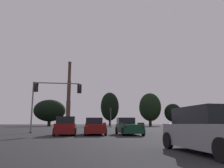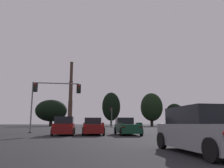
{
  "view_description": "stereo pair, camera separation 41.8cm",
  "coord_description": "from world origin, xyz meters",
  "px_view_note": "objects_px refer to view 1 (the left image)",
  "views": [
    {
      "loc": [
        -2.0,
        -2.88,
        1.18
      ],
      "look_at": [
        4.23,
        35.14,
        8.15
      ],
      "focal_mm": 35.0,
      "sensor_mm": 36.0,
      "label": 1
    },
    {
      "loc": [
        -1.59,
        -2.95,
        1.18
      ],
      "look_at": [
        4.23,
        35.14,
        8.15
      ],
      "focal_mm": 35.0,
      "sensor_mm": 36.0,
      "label": 2
    }
  ],
  "objects_px": {
    "suv_left_lane_front": "(66,126)",
    "traffic_light_far_right": "(110,114)",
    "pickup_truck_right_lane_front": "(128,127)",
    "suv_right_lane_third": "(209,130)",
    "smokestack": "(69,100)",
    "traffic_light_overhead_left": "(49,94)",
    "pickup_truck_center_lane_front": "(94,127)"
  },
  "relations": [
    {
      "from": "suv_left_lane_front",
      "to": "traffic_light_overhead_left",
      "type": "bearing_deg",
      "value": 114.15
    },
    {
      "from": "pickup_truck_right_lane_front",
      "to": "traffic_light_overhead_left",
      "type": "bearing_deg",
      "value": 148.89
    },
    {
      "from": "traffic_light_overhead_left",
      "to": "traffic_light_far_right",
      "type": "bearing_deg",
      "value": 68.91
    },
    {
      "from": "pickup_truck_center_lane_front",
      "to": "suv_right_lane_third",
      "type": "height_order",
      "value": "suv_right_lane_third"
    },
    {
      "from": "suv_left_lane_front",
      "to": "traffic_light_far_right",
      "type": "xyz_separation_m",
      "value": [
        11.06,
        41.24,
        2.92
      ]
    },
    {
      "from": "traffic_light_overhead_left",
      "to": "smokestack",
      "type": "xyz_separation_m",
      "value": [
        -2.58,
        145.0,
        14.7
      ]
    },
    {
      "from": "pickup_truck_right_lane_front",
      "to": "traffic_light_overhead_left",
      "type": "distance_m",
      "value": 11.67
    },
    {
      "from": "suv_left_lane_front",
      "to": "traffic_light_far_right",
      "type": "relative_size",
      "value": 0.85
    },
    {
      "from": "smokestack",
      "to": "pickup_truck_right_lane_front",
      "type": "bearing_deg",
      "value": -85.58
    },
    {
      "from": "pickup_truck_center_lane_front",
      "to": "traffic_light_overhead_left",
      "type": "relative_size",
      "value": 0.85
    },
    {
      "from": "smokestack",
      "to": "pickup_truck_center_lane_front",
      "type": "bearing_deg",
      "value": -86.91
    },
    {
      "from": "pickup_truck_right_lane_front",
      "to": "pickup_truck_center_lane_front",
      "type": "relative_size",
      "value": 1.0
    },
    {
      "from": "suv_right_lane_third",
      "to": "smokestack",
      "type": "height_order",
      "value": "smokestack"
    },
    {
      "from": "suv_right_lane_third",
      "to": "suv_left_lane_front",
      "type": "distance_m",
      "value": 16.29
    },
    {
      "from": "pickup_truck_right_lane_front",
      "to": "pickup_truck_center_lane_front",
      "type": "distance_m",
      "value": 3.63
    },
    {
      "from": "pickup_truck_right_lane_front",
      "to": "traffic_light_far_right",
      "type": "distance_m",
      "value": 41.63
    },
    {
      "from": "pickup_truck_right_lane_front",
      "to": "smokestack",
      "type": "xyz_separation_m",
      "value": [
        -11.66,
        151.0,
        18.92
      ]
    },
    {
      "from": "suv_left_lane_front",
      "to": "traffic_light_far_right",
      "type": "height_order",
      "value": "traffic_light_far_right"
    },
    {
      "from": "suv_left_lane_front",
      "to": "traffic_light_overhead_left",
      "type": "xyz_separation_m",
      "value": [
        -2.54,
        5.97,
        4.13
      ]
    },
    {
      "from": "pickup_truck_center_lane_front",
      "to": "suv_left_lane_front",
      "type": "xyz_separation_m",
      "value": [
        -2.99,
        -0.74,
        0.09
      ]
    },
    {
      "from": "pickup_truck_right_lane_front",
      "to": "pickup_truck_center_lane_front",
      "type": "height_order",
      "value": "same"
    },
    {
      "from": "traffic_light_far_right",
      "to": "traffic_light_overhead_left",
      "type": "xyz_separation_m",
      "value": [
        -13.6,
        -35.26,
        1.21
      ]
    },
    {
      "from": "pickup_truck_right_lane_front",
      "to": "suv_left_lane_front",
      "type": "height_order",
      "value": "suv_left_lane_front"
    },
    {
      "from": "suv_left_lane_front",
      "to": "traffic_light_far_right",
      "type": "bearing_deg",
      "value": 76.08
    },
    {
      "from": "pickup_truck_right_lane_front",
      "to": "suv_right_lane_third",
      "type": "xyz_separation_m",
      "value": [
        -0.22,
        -14.98,
        0.09
      ]
    },
    {
      "from": "pickup_truck_right_lane_front",
      "to": "traffic_light_overhead_left",
      "type": "relative_size",
      "value": 0.85
    },
    {
      "from": "traffic_light_overhead_left",
      "to": "smokestack",
      "type": "height_order",
      "value": "smokestack"
    },
    {
      "from": "pickup_truck_right_lane_front",
      "to": "suv_left_lane_front",
      "type": "xyz_separation_m",
      "value": [
        -6.54,
        0.03,
        0.09
      ]
    },
    {
      "from": "pickup_truck_center_lane_front",
      "to": "suv_left_lane_front",
      "type": "bearing_deg",
      "value": -163.58
    },
    {
      "from": "traffic_light_far_right",
      "to": "smokestack",
      "type": "height_order",
      "value": "smokestack"
    },
    {
      "from": "pickup_truck_right_lane_front",
      "to": "traffic_light_far_right",
      "type": "relative_size",
      "value": 0.96
    },
    {
      "from": "pickup_truck_right_lane_front",
      "to": "suv_right_lane_third",
      "type": "bearing_deg",
      "value": -88.45
    }
  ]
}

